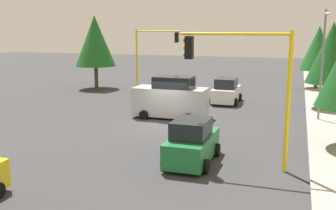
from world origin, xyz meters
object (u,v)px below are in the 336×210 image
(tree_roadside_mid, at_px, (332,53))
(tree_opposite_side, at_px, (95,41))
(delivery_van_silver, at_px, (171,99))
(traffic_signal_far_right, at_px, (154,47))
(car_white, at_px, (226,92))
(tree_roadside_far, at_px, (318,48))
(car_green, at_px, (192,143))
(traffic_signal_near_left, at_px, (244,72))
(street_lamp_curbside, at_px, (323,53))

(tree_roadside_mid, relative_size, tree_opposite_side, 0.89)
(tree_roadside_mid, xyz_separation_m, delivery_van_silver, (6.00, -10.05, -2.85))
(delivery_van_silver, bearing_deg, traffic_signal_far_right, -154.77)
(tree_roadside_mid, xyz_separation_m, car_white, (-0.52, -7.52, -3.23))
(tree_roadside_mid, xyz_separation_m, tree_roadside_far, (-10.00, -0.50, -0.14))
(tree_opposite_side, relative_size, car_green, 1.87)
(traffic_signal_far_right, height_order, tree_opposite_side, tree_opposite_side)
(traffic_signal_near_left, distance_m, tree_opposite_side, 24.57)
(traffic_signal_far_right, relative_size, car_white, 1.51)
(delivery_van_silver, height_order, car_green, delivery_van_silver)
(tree_roadside_mid, height_order, tree_roadside_far, tree_roadside_mid)
(tree_roadside_mid, relative_size, delivery_van_silver, 1.32)
(traffic_signal_near_left, distance_m, car_green, 3.84)
(tree_opposite_side, bearing_deg, street_lamp_curbside, 67.45)
(traffic_signal_near_left, bearing_deg, street_lamp_curbside, 160.05)
(traffic_signal_far_right, xyz_separation_m, tree_roadside_mid, (6.00, 15.70, 0.08))
(tree_roadside_mid, height_order, car_white, tree_roadside_mid)
(tree_roadside_far, xyz_separation_m, car_white, (9.48, -7.02, -3.09))
(traffic_signal_near_left, relative_size, delivery_van_silver, 1.20)
(car_green, bearing_deg, traffic_signal_near_left, 93.63)
(tree_opposite_side, bearing_deg, traffic_signal_near_left, 42.87)
(tree_opposite_side, bearing_deg, traffic_signal_far_right, 110.69)
(street_lamp_curbside, xyz_separation_m, delivery_van_silver, (1.61, -9.25, -3.07))
(street_lamp_curbside, bearing_deg, tree_opposite_side, -112.55)
(tree_roadside_mid, xyz_separation_m, car_green, (14.14, -6.43, -3.23))
(tree_opposite_side, height_order, delivery_van_silver, tree_opposite_side)
(traffic_signal_near_left, bearing_deg, delivery_van_silver, -144.24)
(street_lamp_curbside, distance_m, delivery_van_silver, 9.88)
(tree_opposite_side, height_order, car_white, tree_opposite_side)
(traffic_signal_near_left, height_order, tree_opposite_side, tree_opposite_side)
(tree_opposite_side, xyz_separation_m, car_white, (3.48, 13.48, -3.74))
(street_lamp_curbside, bearing_deg, delivery_van_silver, -80.12)
(traffic_signal_near_left, relative_size, car_green, 1.53)
(traffic_signal_far_right, distance_m, car_green, 22.39)
(traffic_signal_near_left, xyz_separation_m, tree_opposite_side, (-18.00, -16.71, 0.56))
(tree_opposite_side, distance_m, car_white, 14.41)
(traffic_signal_near_left, xyz_separation_m, car_green, (0.14, -2.14, -3.18))
(tree_roadside_far, height_order, delivery_van_silver, tree_roadside_far)
(tree_roadside_mid, distance_m, car_white, 8.20)
(street_lamp_curbside, bearing_deg, traffic_signal_near_left, -19.95)
(street_lamp_curbside, distance_m, tree_roadside_mid, 4.47)
(traffic_signal_far_right, relative_size, delivery_van_silver, 1.19)
(traffic_signal_near_left, bearing_deg, car_green, -86.37)
(street_lamp_curbside, relative_size, tree_roadside_mid, 1.11)
(tree_opposite_side, bearing_deg, delivery_van_silver, 47.60)
(tree_roadside_mid, bearing_deg, tree_opposite_side, -100.78)
(tree_opposite_side, xyz_separation_m, delivery_van_silver, (10.00, 10.95, -3.36))
(delivery_van_silver, xyz_separation_m, car_green, (8.14, 3.62, -0.39))
(tree_opposite_side, distance_m, delivery_van_silver, 15.20)
(traffic_signal_far_right, bearing_deg, delivery_van_silver, 25.23)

